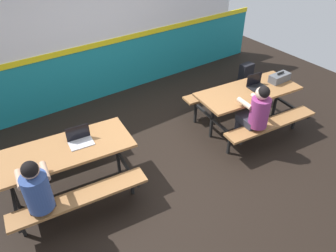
% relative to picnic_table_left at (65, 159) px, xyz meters
% --- Properties ---
extents(ground_plane, '(10.00, 10.00, 0.02)m').
position_rel_picnic_table_left_xyz_m(ground_plane, '(1.59, -0.16, -0.58)').
color(ground_plane, black).
extents(accent_backdrop, '(8.00, 0.14, 2.60)m').
position_rel_picnic_table_left_xyz_m(accent_backdrop, '(1.59, 2.18, 0.67)').
color(accent_backdrop, teal).
rests_on(accent_backdrop, ground).
extents(picnic_table_left, '(1.90, 1.74, 0.74)m').
position_rel_picnic_table_left_xyz_m(picnic_table_left, '(0.00, 0.00, 0.00)').
color(picnic_table_left, '#9E6B3D').
rests_on(picnic_table_left, ground).
extents(picnic_table_right, '(1.90, 1.74, 0.74)m').
position_rel_picnic_table_left_xyz_m(picnic_table_right, '(3.19, -0.31, 0.00)').
color(picnic_table_right, '#9E6B3D').
rests_on(picnic_table_right, ground).
extents(student_nearer, '(0.39, 0.54, 1.21)m').
position_rel_picnic_table_left_xyz_m(student_nearer, '(-0.50, -0.50, 0.13)').
color(student_nearer, '#2D2D38').
rests_on(student_nearer, ground).
extents(student_further, '(0.39, 0.54, 1.21)m').
position_rel_picnic_table_left_xyz_m(student_further, '(2.80, -0.82, 0.13)').
color(student_further, '#2D2D38').
rests_on(student_further, ground).
extents(laptop_silver, '(0.34, 0.26, 0.22)m').
position_rel_picnic_table_left_xyz_m(laptop_silver, '(0.25, 0.01, 0.21)').
color(laptop_silver, silver).
rests_on(laptop_silver, picnic_table_left).
extents(laptop_dark, '(0.34, 0.26, 0.22)m').
position_rel_picnic_table_left_xyz_m(laptop_dark, '(3.38, -0.29, 0.21)').
color(laptop_dark, black).
rests_on(laptop_dark, picnic_table_right).
extents(toolbox_grey, '(0.40, 0.18, 0.18)m').
position_rel_picnic_table_left_xyz_m(toolbox_grey, '(3.88, -0.39, 0.24)').
color(toolbox_grey, '#595B60').
rests_on(toolbox_grey, picnic_table_right).
extents(backpack_dark, '(0.30, 0.22, 0.44)m').
position_rel_picnic_table_left_xyz_m(backpack_dark, '(4.46, 0.88, -0.36)').
color(backpack_dark, black).
rests_on(backpack_dark, ground).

